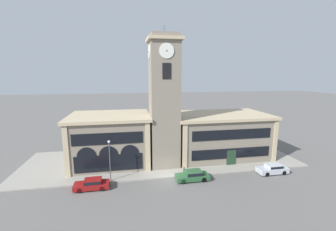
{
  "coord_description": "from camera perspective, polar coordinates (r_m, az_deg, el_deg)",
  "views": [
    {
      "loc": [
        -5.64,
        -28.96,
        14.37
      ],
      "look_at": [
        0.2,
        2.67,
        8.49
      ],
      "focal_mm": 24.0,
      "sensor_mm": 36.0,
      "label": 1
    }
  ],
  "objects": [
    {
      "name": "ground_plane",
      "position": [
        32.81,
        0.53,
        -15.61
      ],
      "size": [
        300.0,
        300.0,
        0.0
      ],
      "primitive_type": "plane",
      "color": "#605E5B"
    },
    {
      "name": "sidewalk_kerb",
      "position": [
        39.23,
        -1.49,
        -11.01
      ],
      "size": [
        44.83,
        14.29,
        0.15
      ],
      "color": "gray",
      "rests_on": "ground_plane"
    },
    {
      "name": "clock_tower",
      "position": [
        34.51,
        -0.98,
        3.35
      ],
      "size": [
        5.03,
        5.03,
        21.42
      ],
      "color": "gray",
      "rests_on": "ground_plane"
    },
    {
      "name": "town_hall_left_wing",
      "position": [
        37.94,
        -14.39,
        -5.77
      ],
      "size": [
        12.7,
        10.32,
        8.03
      ],
      "color": "gray",
      "rests_on": "ground_plane"
    },
    {
      "name": "town_hall_right_wing",
      "position": [
        41.18,
        12.97,
        -4.77
      ],
      "size": [
        16.65,
        10.32,
        7.58
      ],
      "color": "gray",
      "rests_on": "ground_plane"
    },
    {
      "name": "parked_car_near",
      "position": [
        31.29,
        -18.7,
        -16.12
      ],
      "size": [
        4.35,
        1.73,
        1.34
      ],
      "rotation": [
        0.0,
        0.0,
        3.15
      ],
      "color": "maroon",
      "rests_on": "ground_plane"
    },
    {
      "name": "parked_car_mid",
      "position": [
        32.09,
        6.28,
        -14.86
      ],
      "size": [
        4.58,
        1.88,
        1.38
      ],
      "rotation": [
        0.0,
        0.0,
        3.15
      ],
      "color": "#285633",
      "rests_on": "ground_plane"
    },
    {
      "name": "parked_car_far",
      "position": [
        37.27,
        25.03,
        -12.13
      ],
      "size": [
        4.4,
        1.83,
        1.39
      ],
      "rotation": [
        0.0,
        0.0,
        3.15
      ],
      "color": "#B2B7C1",
      "rests_on": "ground_plane"
    },
    {
      "name": "street_lamp",
      "position": [
        31.3,
        -14.62,
        -9.56
      ],
      "size": [
        0.36,
        0.36,
        5.68
      ],
      "color": "#4C4C51",
      "rests_on": "sidewalk_kerb"
    },
    {
      "name": "bollard",
      "position": [
        33.44,
        4.1,
        -13.86
      ],
      "size": [
        0.18,
        0.18,
        1.06
      ],
      "color": "black",
      "rests_on": "sidewalk_kerb"
    }
  ]
}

